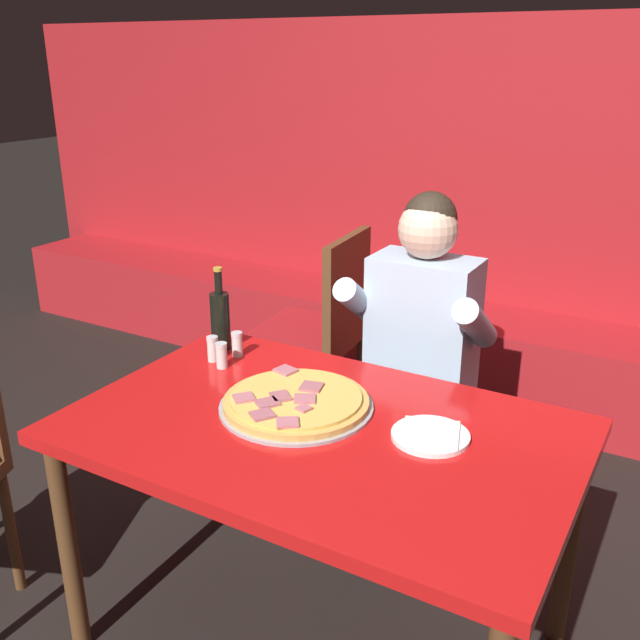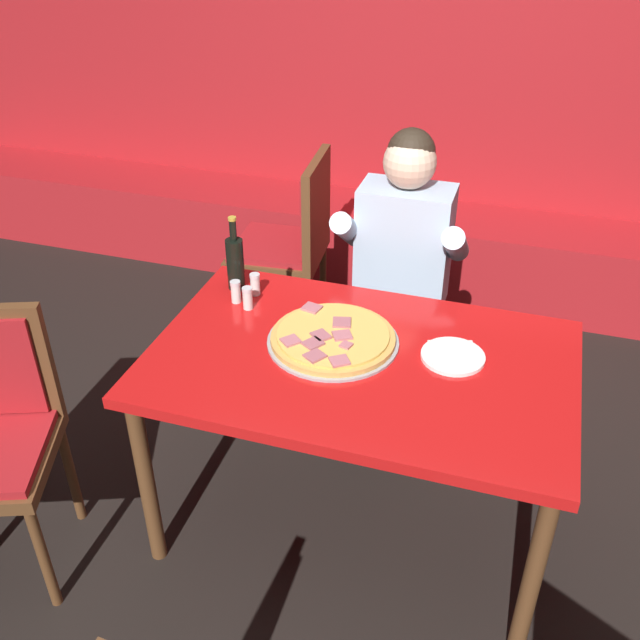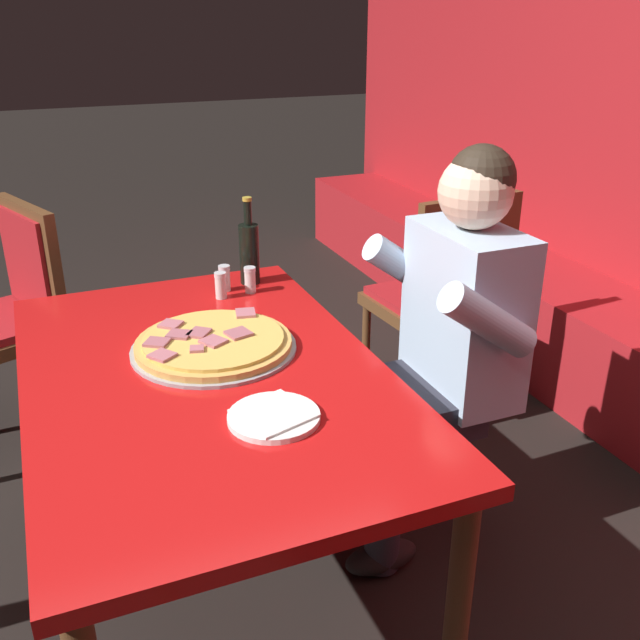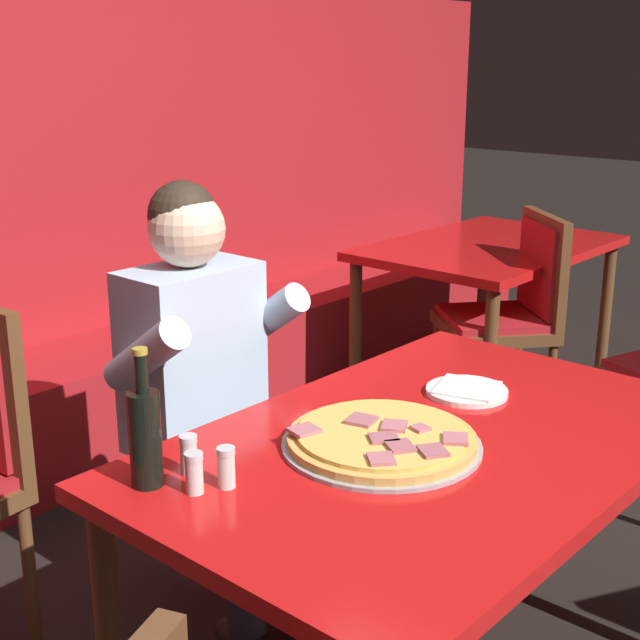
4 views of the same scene
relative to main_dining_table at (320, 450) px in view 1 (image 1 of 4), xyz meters
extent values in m
plane|color=black|center=(0.00, 0.00, -0.68)|extent=(24.00, 24.00, 0.00)
cube|color=#A3191E|center=(0.00, 2.18, 0.27)|extent=(6.80, 0.16, 1.90)
cube|color=#A3191E|center=(0.00, 1.86, -0.45)|extent=(6.46, 0.48, 0.46)
cylinder|color=brown|center=(-0.63, -0.38, -0.32)|extent=(0.06, 0.06, 0.72)
cylinder|color=brown|center=(-0.63, 0.38, -0.32)|extent=(0.06, 0.06, 0.72)
cylinder|color=brown|center=(0.63, 0.38, -0.32)|extent=(0.06, 0.06, 0.72)
cube|color=red|center=(0.00, 0.00, 0.06)|extent=(1.39, 0.89, 0.04)
cylinder|color=#9E9EA3|center=(-0.11, 0.05, 0.08)|extent=(0.45, 0.45, 0.01)
cylinder|color=gold|center=(-0.11, 0.05, 0.10)|extent=(0.42, 0.42, 0.02)
cylinder|color=#E0B251|center=(-0.11, 0.05, 0.11)|extent=(0.38, 0.38, 0.01)
cube|color=#B76670|center=(-0.23, -0.04, 0.12)|extent=(0.08, 0.08, 0.01)
cube|color=#B76670|center=(-0.05, -0.01, 0.12)|extent=(0.04, 0.04, 0.01)
cube|color=#B76670|center=(-0.23, 0.18, 0.12)|extent=(0.07, 0.07, 0.01)
cube|color=#B76670|center=(-0.08, 0.05, 0.12)|extent=(0.08, 0.08, 0.01)
cube|color=#B76670|center=(-0.05, -0.10, 0.12)|extent=(0.08, 0.08, 0.01)
cube|color=#A85B66|center=(-0.10, 0.12, 0.12)|extent=(0.07, 0.07, 0.01)
cube|color=#A85B66|center=(-0.15, -0.03, 0.12)|extent=(0.08, 0.08, 0.01)
cube|color=#A85B66|center=(-0.13, -0.09, 0.12)|extent=(0.08, 0.08, 0.01)
cube|color=#A85B66|center=(-0.14, 0.02, 0.12)|extent=(0.08, 0.08, 0.01)
cylinder|color=white|center=(0.29, 0.09, 0.09)|extent=(0.21, 0.21, 0.01)
cube|color=white|center=(0.29, 0.09, 0.10)|extent=(0.19, 0.19, 0.01)
cylinder|color=black|center=(-0.57, 0.30, 0.18)|extent=(0.07, 0.07, 0.20)
cylinder|color=black|center=(-0.57, 0.30, 0.32)|extent=(0.03, 0.03, 0.08)
cylinder|color=#B29933|center=(-0.57, 0.30, 0.36)|extent=(0.03, 0.03, 0.01)
cylinder|color=silver|center=(-0.48, 0.27, 0.11)|extent=(0.04, 0.04, 0.07)
cylinder|color=#28231E|center=(-0.48, 0.27, 0.10)|extent=(0.03, 0.03, 0.04)
cylinder|color=silver|center=(-0.48, 0.27, 0.16)|extent=(0.04, 0.04, 0.01)
cylinder|color=silver|center=(-0.53, 0.20, 0.11)|extent=(0.04, 0.04, 0.07)
cylinder|color=silver|center=(-0.53, 0.20, 0.10)|extent=(0.03, 0.03, 0.04)
cylinder|color=silver|center=(-0.53, 0.20, 0.16)|extent=(0.04, 0.04, 0.01)
cylinder|color=silver|center=(-0.47, 0.17, 0.11)|extent=(0.04, 0.04, 0.07)
cylinder|color=#516B33|center=(-0.47, 0.17, 0.10)|extent=(0.03, 0.03, 0.04)
cylinder|color=silver|center=(-0.47, 0.17, 0.16)|extent=(0.04, 0.04, 0.01)
ellipsoid|color=black|center=(-0.12, 0.49, -0.64)|extent=(0.11, 0.24, 0.09)
ellipsoid|color=black|center=(0.08, 0.49, -0.64)|extent=(0.11, 0.24, 0.09)
cylinder|color=#282833|center=(-0.12, 0.49, -0.45)|extent=(0.11, 0.11, 0.43)
cylinder|color=#282833|center=(0.08, 0.49, -0.45)|extent=(0.11, 0.11, 0.43)
cube|color=#282833|center=(-0.02, 0.59, -0.17)|extent=(0.34, 0.40, 0.12)
cube|color=silver|center=(-0.02, 0.79, 0.10)|extent=(0.38, 0.22, 0.52)
cylinder|color=silver|center=(-0.24, 0.71, 0.18)|extent=(0.09, 0.30, 0.25)
cylinder|color=silver|center=(0.20, 0.71, 0.18)|extent=(0.09, 0.30, 0.25)
sphere|color=beige|center=(-0.02, 0.79, 0.46)|extent=(0.21, 0.21, 0.21)
sphere|color=#2D2319|center=(-0.02, 0.81, 0.50)|extent=(0.19, 0.19, 0.19)
cylinder|color=brown|center=(-0.92, 1.28, -0.45)|extent=(0.04, 0.04, 0.46)
cylinder|color=brown|center=(-0.88, 0.90, -0.45)|extent=(0.04, 0.04, 0.46)
cylinder|color=brown|center=(-0.54, 1.31, -0.45)|extent=(0.04, 0.04, 0.46)
cylinder|color=brown|center=(-0.51, 0.93, -0.45)|extent=(0.04, 0.04, 0.46)
cube|color=brown|center=(-0.71, 1.11, -0.19)|extent=(0.48, 0.48, 0.05)
cube|color=#A3191E|center=(-0.71, 1.11, -0.15)|extent=(0.44, 0.44, 0.03)
cube|color=brown|center=(-0.51, 1.12, 0.07)|extent=(0.08, 0.44, 0.47)
cube|color=#A3191E|center=(-0.54, 1.12, 0.07)|extent=(0.06, 0.36, 0.40)
cylinder|color=brown|center=(-1.01, -0.31, -0.45)|extent=(0.04, 0.04, 0.46)
camera|label=1|loc=(0.87, -1.50, 1.04)|focal=40.00mm
camera|label=2|loc=(0.45, -1.85, 1.45)|focal=40.00mm
camera|label=3|loc=(1.60, -0.34, 0.93)|focal=40.00mm
camera|label=4|loc=(-1.56, -1.05, 0.92)|focal=50.00mm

